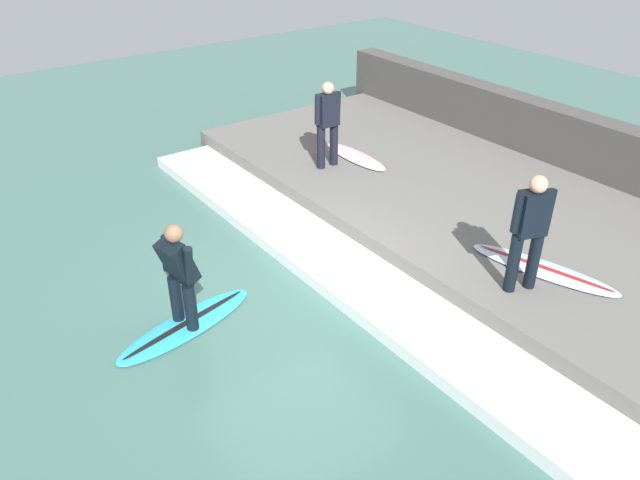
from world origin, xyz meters
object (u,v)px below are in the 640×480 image
object	(u,v)px
surfer_waiting_far	(530,228)
surfboard_waiting_near	(356,156)
surfboard_riding	(186,325)
surfer_waiting_near	(328,120)
surfer_riding	(179,271)
surfboard_waiting_far	(543,269)

from	to	relation	value
surfer_waiting_far	surfboard_waiting_near	bearing A→B (deg)	77.47
surfboard_riding	surfer_waiting_far	distance (m)	4.47
surfer_waiting_far	surfboard_riding	bearing A→B (deg)	147.31
surfer_waiting_near	surfer_waiting_far	xyz separation A→B (m)	(-0.36, -4.58, 0.02)
surfboard_riding	surfer_riding	bearing A→B (deg)	176.42
surfer_waiting_near	surfer_waiting_far	size ratio (longest dim) A/B	0.98
surfer_waiting_near	surfboard_waiting_far	size ratio (longest dim) A/B	0.75
surfboard_riding	surfer_waiting_far	bearing A→B (deg)	-32.69
surfer_waiting_near	surfboard_waiting_near	xyz separation A→B (m)	(0.65, -0.02, -0.84)
surfboard_waiting_near	surfer_waiting_far	world-z (taller)	surfer_waiting_far
surfboard_riding	surfer_riding	size ratio (longest dim) A/B	1.48
surfboard_waiting_near	surfboard_waiting_far	bearing A→B (deg)	-95.45
surfer_waiting_near	surfboard_waiting_far	distance (m)	4.61
surfer_riding	surfboard_waiting_far	bearing A→B (deg)	-28.29
surfboard_riding	surfboard_waiting_near	xyz separation A→B (m)	(4.62, 2.25, 0.42)
surfboard_riding	surfer_riding	xyz separation A→B (m)	(-0.00, 0.00, 0.82)
surfboard_waiting_near	surfboard_riding	bearing A→B (deg)	-153.99
surfboard_waiting_near	surfboard_waiting_far	world-z (taller)	surfboard_waiting_far
surfer_riding	surfboard_waiting_near	distance (m)	5.15
surfer_riding	surfboard_waiting_near	world-z (taller)	surfer_riding
surfboard_waiting_near	surfer_waiting_near	bearing A→B (deg)	178.21
surfboard_waiting_near	surfer_waiting_far	bearing A→B (deg)	-102.53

